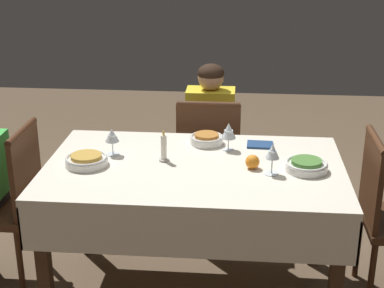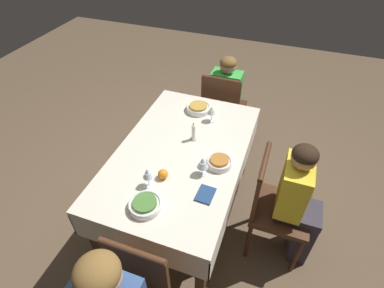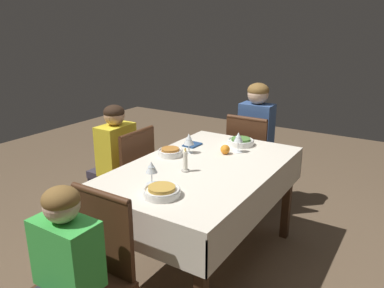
% 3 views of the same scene
% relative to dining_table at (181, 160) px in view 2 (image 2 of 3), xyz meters
% --- Properties ---
extents(ground_plane, '(8.00, 8.00, 0.00)m').
position_rel_dining_table_xyz_m(ground_plane, '(0.00, 0.00, -0.67)').
color(ground_plane, brown).
extents(dining_table, '(1.48, 0.91, 0.76)m').
position_rel_dining_table_xyz_m(dining_table, '(0.00, 0.00, 0.00)').
color(dining_table, silver).
rests_on(dining_table, ground_plane).
extents(chair_south, '(0.41, 0.42, 0.91)m').
position_rel_dining_table_xyz_m(chair_south, '(-0.03, -0.72, -0.16)').
color(chair_south, '#472816').
rests_on(chair_south, ground_plane).
extents(chair_east, '(0.42, 0.41, 0.91)m').
position_rel_dining_table_xyz_m(chair_east, '(1.01, -0.06, -0.16)').
color(chair_east, '#472816').
rests_on(chair_east, ground_plane).
extents(person_child_yellow, '(0.30, 0.33, 1.08)m').
position_rel_dining_table_xyz_m(person_child_yellow, '(-0.03, -0.89, -0.08)').
color(person_child_yellow, '#383342').
rests_on(person_child_yellow, ground_plane).
extents(person_child_green, '(0.33, 0.30, 1.01)m').
position_rel_dining_table_xyz_m(person_child_green, '(1.17, -0.06, -0.11)').
color(person_child_green, '#282833').
rests_on(person_child_green, ground_plane).
extents(bowl_west, '(0.21, 0.21, 0.06)m').
position_rel_dining_table_xyz_m(bowl_west, '(-0.54, 0.02, 0.12)').
color(bowl_west, white).
rests_on(bowl_west, dining_table).
extents(wine_glass_west, '(0.07, 0.07, 0.15)m').
position_rel_dining_table_xyz_m(wine_glass_west, '(-0.38, 0.08, 0.20)').
color(wine_glass_west, white).
rests_on(wine_glass_west, dining_table).
extents(bowl_south, '(0.18, 0.18, 0.06)m').
position_rel_dining_table_xyz_m(bowl_south, '(-0.04, -0.30, 0.12)').
color(bowl_south, white).
rests_on(bowl_south, dining_table).
extents(wine_glass_south, '(0.08, 0.08, 0.15)m').
position_rel_dining_table_xyz_m(wine_glass_south, '(-0.16, -0.22, 0.20)').
color(wine_glass_south, white).
rests_on(wine_glass_south, dining_table).
extents(bowl_east, '(0.21, 0.21, 0.06)m').
position_rel_dining_table_xyz_m(bowl_east, '(0.53, 0.05, 0.12)').
color(bowl_east, white).
rests_on(bowl_east, dining_table).
extents(wine_glass_east, '(0.07, 0.07, 0.14)m').
position_rel_dining_table_xyz_m(wine_glass_east, '(0.43, -0.10, 0.19)').
color(wine_glass_east, white).
rests_on(wine_glass_east, dining_table).
extents(candle_centerpiece, '(0.05, 0.05, 0.16)m').
position_rel_dining_table_xyz_m(candle_centerpiece, '(0.16, -0.04, 0.15)').
color(candle_centerpiece, beige).
rests_on(candle_centerpiece, dining_table).
extents(orange_fruit, '(0.07, 0.07, 0.07)m').
position_rel_dining_table_xyz_m(orange_fruit, '(-0.29, 0.02, 0.13)').
color(orange_fruit, orange).
rests_on(orange_fruit, dining_table).
extents(napkin_red_folded, '(0.14, 0.11, 0.01)m').
position_rel_dining_table_xyz_m(napkin_red_folded, '(-0.33, -0.30, 0.10)').
color(napkin_red_folded, navy).
rests_on(napkin_red_folded, dining_table).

